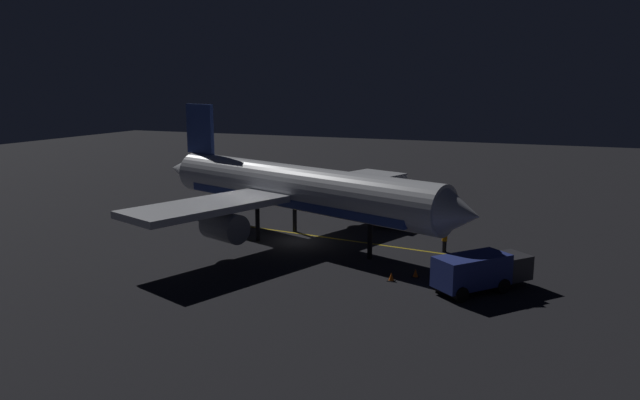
% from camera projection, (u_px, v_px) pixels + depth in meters
% --- Properties ---
extents(ground_plane, '(180.00, 180.00, 0.20)m').
position_uv_depth(ground_plane, '(297.00, 242.00, 48.07)').
color(ground_plane, black).
extents(apron_guide_stripe, '(3.39, 26.92, 0.01)m').
position_uv_depth(apron_guide_stripe, '(351.00, 241.00, 48.07)').
color(apron_guide_stripe, gold).
rests_on(apron_guide_stripe, ground_plane).
extents(airliner, '(27.61, 32.03, 10.60)m').
position_uv_depth(airliner, '(292.00, 189.00, 47.62)').
color(airliner, white).
rests_on(airliner, ground_plane).
extents(baggage_truck, '(6.23, 5.69, 2.29)m').
position_uv_depth(baggage_truck, '(480.00, 272.00, 36.27)').
color(baggage_truck, navy).
rests_on(baggage_truck, ground_plane).
extents(catering_truck, '(6.59, 3.07, 2.54)m').
position_uv_depth(catering_truck, '(401.00, 208.00, 54.34)').
color(catering_truck, silver).
rests_on(catering_truck, ground_plane).
extents(ground_crew_worker, '(0.40, 0.40, 1.74)m').
position_uv_depth(ground_crew_worker, '(445.00, 240.00, 44.74)').
color(ground_crew_worker, black).
rests_on(ground_crew_worker, ground_plane).
extents(traffic_cone_near_left, '(0.50, 0.50, 0.55)m').
position_uv_depth(traffic_cone_near_left, '(391.00, 277.00, 38.27)').
color(traffic_cone_near_left, '#EA590F').
rests_on(traffic_cone_near_left, ground_plane).
extents(traffic_cone_near_right, '(0.50, 0.50, 0.55)m').
position_uv_depth(traffic_cone_near_right, '(415.00, 273.00, 39.01)').
color(traffic_cone_near_right, '#EA590F').
rests_on(traffic_cone_near_right, ground_plane).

